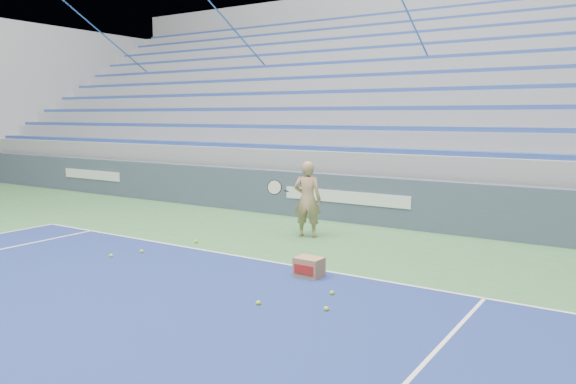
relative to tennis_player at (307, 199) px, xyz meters
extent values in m
cube|color=white|center=(-0.05, -2.07, -0.77)|extent=(10.97, 0.05, 0.00)
cube|color=#3E4B5F|center=(-0.05, 1.93, -0.23)|extent=(30.00, 0.30, 1.10)
cube|color=white|center=(-9.05, 1.77, -0.18)|extent=(2.60, 0.02, 0.28)
cube|color=white|center=(-0.05, 1.77, -0.18)|extent=(3.20, 0.02, 0.28)
cube|color=#909398|center=(-0.05, 6.48, -0.23)|extent=(30.00, 8.50, 1.10)
cube|color=#909398|center=(-0.05, 6.48, 0.57)|extent=(30.00, 8.50, 0.50)
cube|color=#2B469B|center=(-0.05, 2.61, 0.87)|extent=(29.60, 0.42, 0.11)
cube|color=#909398|center=(-0.05, 6.91, 1.07)|extent=(30.00, 7.65, 0.50)
cube|color=#2B469B|center=(-0.05, 3.46, 1.37)|extent=(29.60, 0.42, 0.11)
cube|color=#909398|center=(-0.05, 7.33, 1.57)|extent=(30.00, 6.80, 0.50)
cube|color=#2B469B|center=(-0.05, 4.31, 1.87)|extent=(29.60, 0.42, 0.11)
cube|color=#909398|center=(-0.05, 7.76, 2.07)|extent=(30.00, 5.95, 0.50)
cube|color=#2B469B|center=(-0.05, 5.16, 2.37)|extent=(29.60, 0.42, 0.11)
cube|color=#909398|center=(-0.05, 8.18, 2.57)|extent=(30.00, 5.10, 0.50)
cube|color=#2B469B|center=(-0.05, 6.01, 2.87)|extent=(29.60, 0.42, 0.11)
cube|color=#909398|center=(-0.05, 8.61, 3.07)|extent=(30.00, 4.25, 0.50)
cube|color=#2B469B|center=(-0.05, 6.86, 3.37)|extent=(29.60, 0.42, 0.11)
cube|color=#909398|center=(-0.05, 9.03, 3.57)|extent=(30.00, 3.40, 0.50)
cube|color=#2B469B|center=(-0.05, 7.71, 3.87)|extent=(29.60, 0.42, 0.11)
cube|color=#909398|center=(-0.05, 9.46, 4.07)|extent=(30.00, 2.55, 0.50)
cube|color=#2B469B|center=(-0.05, 8.56, 4.37)|extent=(29.60, 0.42, 0.11)
cube|color=#909398|center=(-0.05, 9.88, 4.57)|extent=(30.00, 1.70, 0.50)
cube|color=#2B469B|center=(-0.05, 9.41, 4.87)|extent=(29.60, 0.42, 0.11)
cube|color=#909398|center=(-0.05, 10.31, 5.07)|extent=(30.00, 0.85, 0.50)
cube|color=#2B469B|center=(-0.05, 10.26, 5.37)|extent=(29.60, 0.42, 0.11)
cube|color=#909398|center=(-15.20, 6.48, 2.27)|extent=(0.30, 8.80, 6.10)
cube|color=#909398|center=(-0.05, 11.03, 2.87)|extent=(31.00, 0.40, 7.30)
cylinder|color=#3061AA|center=(-12.05, 6.48, 3.82)|extent=(0.05, 8.53, 5.04)
cylinder|color=#3061AA|center=(-6.05, 6.48, 3.82)|extent=(0.05, 8.53, 5.04)
cylinder|color=#3061AA|center=(-0.05, 6.48, 3.82)|extent=(0.05, 8.53, 5.04)
imported|color=tan|center=(0.01, 0.01, 0.00)|extent=(0.65, 0.53, 1.56)
cylinder|color=black|center=(-0.34, -0.24, 0.17)|extent=(0.12, 0.27, 0.08)
cylinder|color=beige|center=(-0.44, -0.52, 0.27)|extent=(0.29, 0.16, 0.28)
torus|color=black|center=(-0.44, -0.52, 0.27)|extent=(0.31, 0.18, 0.30)
cube|color=#9E744C|center=(1.52, -2.46, -0.63)|extent=(0.42, 0.32, 0.31)
cube|color=#B21E19|center=(1.52, -2.62, -0.63)|extent=(0.33, 0.02, 0.14)
sphere|color=#ABDF2D|center=(2.25, -3.06, -0.75)|extent=(0.07, 0.07, 0.07)
sphere|color=#ABDF2D|center=(-1.79, -2.82, -0.75)|extent=(0.07, 0.07, 0.07)
sphere|color=#ABDF2D|center=(-2.00, -3.33, -0.75)|extent=(0.07, 0.07, 0.07)
sphere|color=#ABDF2D|center=(1.64, -3.95, -0.75)|extent=(0.07, 0.07, 0.07)
sphere|color=#ABDF2D|center=(2.49, -3.66, -0.75)|extent=(0.07, 0.07, 0.07)
sphere|color=#ABDF2D|center=(-1.51, -1.67, -0.75)|extent=(0.07, 0.07, 0.07)
camera|label=1|loc=(5.82, -9.68, 1.69)|focal=35.00mm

